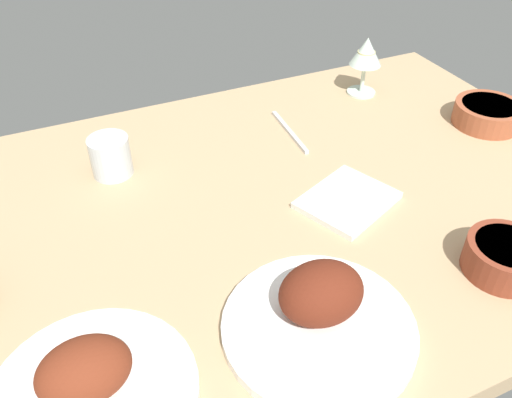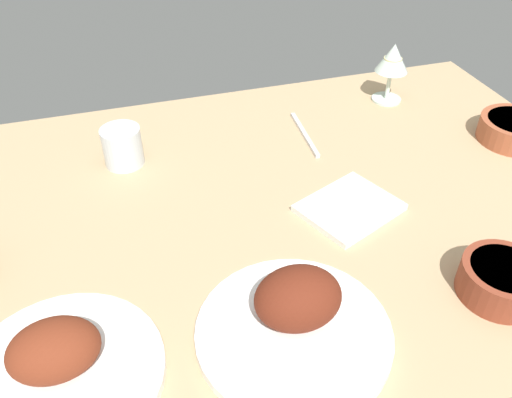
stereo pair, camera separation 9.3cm
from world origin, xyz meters
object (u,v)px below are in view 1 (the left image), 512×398
object	(u,v)px
wine_glass	(366,55)
fork_loose	(289,132)
water_tumbler	(111,156)
plate_far_side	(89,386)
bowl_pasta	(505,256)
folded_napkin	(347,200)
plate_center_main	(320,312)
bowl_potatoes	(488,113)

from	to	relation	value
wine_glass	fork_loose	size ratio (longest dim) A/B	0.78
water_tumbler	plate_far_side	bearing A→B (deg)	-105.40
bowl_pasta	folded_napkin	distance (cm)	27.59
plate_center_main	water_tumbler	size ratio (longest dim) A/B	3.46
plate_far_side	fork_loose	size ratio (longest dim) A/B	1.46
fork_loose	bowl_potatoes	bearing A→B (deg)	-105.58
bowl_pasta	wine_glass	size ratio (longest dim) A/B	0.88
bowl_potatoes	water_tumbler	world-z (taller)	water_tumbler
folded_napkin	fork_loose	bearing A→B (deg)	86.56
water_tumbler	folded_napkin	size ratio (longest dim) A/B	0.48
bowl_pasta	folded_napkin	bearing A→B (deg)	118.02
plate_center_main	folded_napkin	bearing A→B (deg)	49.75
bowl_pasta	water_tumbler	bearing A→B (deg)	134.08
bowl_pasta	water_tumbler	world-z (taller)	water_tumbler
wine_glass	water_tumbler	distance (cm)	63.96
plate_far_side	bowl_pasta	distance (cm)	62.68
folded_napkin	bowl_potatoes	bearing A→B (deg)	14.86
bowl_pasta	folded_napkin	world-z (taller)	bowl_pasta
folded_napkin	plate_center_main	bearing A→B (deg)	-130.25
water_tumbler	fork_loose	size ratio (longest dim) A/B	0.44
plate_center_main	bowl_pasta	xyz separation A→B (cm)	(31.45, -2.38, -0.01)
wine_glass	folded_napkin	xyz separation A→B (cm)	(-26.39, -35.63, -9.33)
plate_center_main	plate_far_side	bearing A→B (deg)	176.39
plate_far_side	bowl_potatoes	world-z (taller)	plate_far_side
plate_far_side	water_tumbler	xyz separation A→B (cm)	(12.92, 46.89, 1.48)
plate_far_side	folded_napkin	distance (cm)	53.50
plate_far_side	wine_glass	xyz separation A→B (cm)	(76.00, 55.56, 7.50)
bowl_pasta	wine_glass	xyz separation A→B (cm)	(13.47, 59.90, 7.04)
bowl_pasta	fork_loose	distance (cm)	51.62
bowl_pasta	wine_glass	world-z (taller)	wine_glass
wine_glass	fork_loose	distance (cm)	28.27
plate_center_main	wine_glass	world-z (taller)	wine_glass
bowl_potatoes	fork_loose	size ratio (longest dim) A/B	0.82
water_tumbler	folded_napkin	bearing A→B (deg)	-36.30
plate_far_side	plate_center_main	xyz separation A→B (cm)	(31.08, -1.96, 0.46)
bowl_pasta	water_tumbler	distance (cm)	71.32
bowl_potatoes	folded_napkin	size ratio (longest dim) A/B	0.90
wine_glass	water_tumbler	size ratio (longest dim) A/B	1.79
bowl_potatoes	folded_napkin	distance (cm)	45.01
bowl_pasta	plate_center_main	bearing A→B (deg)	175.66
wine_glass	folded_napkin	distance (cm)	45.31
bowl_potatoes	plate_far_side	bearing A→B (deg)	-161.33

